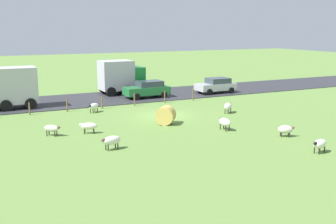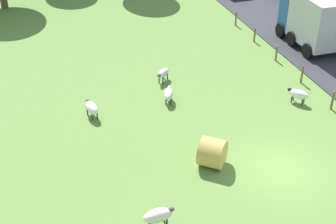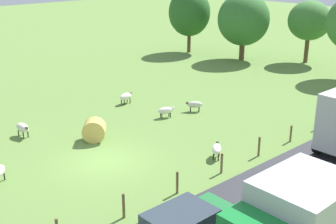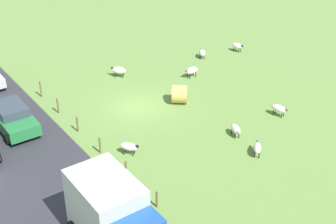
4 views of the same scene
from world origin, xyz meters
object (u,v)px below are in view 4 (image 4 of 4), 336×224
at_px(sheep_0, 119,70).
at_px(car_0, 13,117).
at_px(sheep_5, 237,46).
at_px(sheep_4, 279,109).
at_px(hay_bale_0, 179,94).
at_px(sheep_3, 257,148).
at_px(sheep_6, 202,53).
at_px(sheep_7, 236,129).
at_px(truck_0, 112,216).
at_px(sheep_2, 129,147).
at_px(sheep_1, 192,71).

xyz_separation_m(sheep_0, car_0, (9.64, 3.07, 0.34)).
bearing_deg(sheep_5, sheep_4, 61.01).
bearing_deg(hay_bale_0, car_0, -16.36).
xyz_separation_m(sheep_3, hay_bale_0, (-0.24, -8.04, 0.15)).
relative_size(sheep_5, sheep_6, 1.09).
relative_size(sheep_0, sheep_5, 1.03).
bearing_deg(sheep_6, sheep_4, 78.88).
height_order(sheep_7, truck_0, truck_0).
bearing_deg(sheep_3, sheep_6, -116.61).
bearing_deg(sheep_0, truck_0, 58.90).
xyz_separation_m(sheep_4, truck_0, (15.29, 4.10, 1.37)).
bearing_deg(sheep_2, car_0, -55.78).
bearing_deg(car_0, sheep_4, 150.29).
height_order(sheep_2, hay_bale_0, hay_bale_0).
bearing_deg(sheep_2, sheep_7, 161.52).
xyz_separation_m(sheep_7, car_0, (11.15, -8.95, 0.42)).
relative_size(sheep_0, truck_0, 0.26).
height_order(sheep_3, sheep_5, sheep_5).
height_order(sheep_6, hay_bale_0, hay_bale_0).
height_order(sheep_2, sheep_6, sheep_2).
distance_m(sheep_5, hay_bale_0, 11.11).
height_order(sheep_0, truck_0, truck_0).
distance_m(sheep_4, sheep_6, 11.16).
height_order(sheep_3, hay_bale_0, hay_bale_0).
distance_m(sheep_2, truck_0, 7.73).
height_order(sheep_0, sheep_5, sheep_0).
relative_size(sheep_3, sheep_5, 0.91).
distance_m(sheep_3, sheep_5, 16.40).
xyz_separation_m(sheep_3, sheep_6, (-6.74, -13.46, -0.02)).
xyz_separation_m(sheep_2, truck_0, (4.56, 6.09, 1.38)).
height_order(sheep_2, sheep_3, sheep_2).
xyz_separation_m(sheep_6, hay_bale_0, (6.51, 5.42, 0.17)).
relative_size(sheep_3, sheep_6, 0.99).
relative_size(sheep_3, sheep_4, 0.84).
height_order(truck_0, car_0, truck_0).
distance_m(sheep_7, truck_0, 11.86).
bearing_deg(sheep_3, sheep_7, -99.95).
bearing_deg(car_0, hay_bale_0, 163.64).
bearing_deg(sheep_6, sheep_5, 169.14).
distance_m(sheep_2, sheep_3, 7.62).
height_order(sheep_0, sheep_2, sheep_0).
xyz_separation_m(sheep_2, car_0, (4.60, -6.76, 0.39)).
height_order(sheep_0, sheep_1, sheep_0).
relative_size(sheep_0, sheep_6, 1.13).
relative_size(sheep_1, truck_0, 0.26).
distance_m(sheep_0, truck_0, 18.64).
bearing_deg(sheep_4, sheep_3, 28.67).
distance_m(sheep_1, sheep_3, 11.48).
bearing_deg(sheep_6, sheep_2, 34.79).
xyz_separation_m(sheep_3, sheep_4, (-4.59, -2.51, 0.04)).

